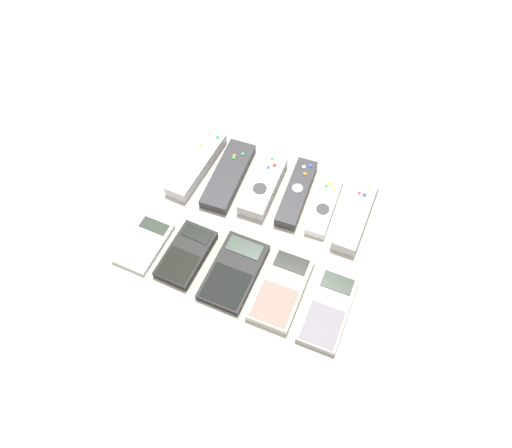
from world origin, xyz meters
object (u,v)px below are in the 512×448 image
at_px(calculator_0, 144,243).
at_px(remote_2, 263,186).
at_px(remote_5, 356,214).
at_px(calculator_4, 328,309).
at_px(remote_4, 325,205).
at_px(calculator_3, 281,289).
at_px(remote_3, 297,193).
at_px(calculator_2, 232,271).
at_px(remote_1, 228,175).
at_px(remote_0, 197,164).
at_px(calculator_1, 186,254).

bearing_deg(calculator_0, remote_2, 54.19).
xyz_separation_m(remote_5, calculator_4, (0.01, -0.22, -0.01)).
distance_m(remote_2, remote_4, 0.14).
distance_m(remote_4, calculator_3, 0.21).
height_order(remote_3, calculator_3, remote_3).
bearing_deg(calculator_4, calculator_2, 178.71).
bearing_deg(remote_5, remote_3, 178.53).
distance_m(remote_1, remote_2, 0.08).
height_order(calculator_0, calculator_2, calculator_2).
bearing_deg(remote_4, remote_1, 179.41).
xyz_separation_m(remote_5, calculator_0, (-0.37, -0.22, -0.01)).
xyz_separation_m(calculator_2, calculator_4, (0.19, -0.00, 0.00)).
bearing_deg(remote_1, remote_0, 176.66).
relative_size(calculator_2, calculator_4, 1.00).
relative_size(remote_2, remote_4, 1.03).
height_order(calculator_0, calculator_3, calculator_3).
distance_m(remote_0, calculator_4, 0.42).
relative_size(remote_4, calculator_2, 0.99).
relative_size(remote_0, remote_2, 1.21).
bearing_deg(calculator_1, remote_2, 72.11).
distance_m(remote_3, remote_4, 0.06).
bearing_deg(remote_1, remote_3, 1.71).
height_order(remote_5, calculator_0, remote_5).
xyz_separation_m(remote_0, remote_3, (0.23, 0.01, -0.00)).
xyz_separation_m(calculator_0, calculator_3, (0.29, 0.01, 0.00)).
xyz_separation_m(remote_3, calculator_1, (-0.15, -0.22, -0.00)).
relative_size(remote_5, calculator_1, 1.36).
bearing_deg(remote_0, remote_1, 2.56).
xyz_separation_m(calculator_0, calculator_4, (0.38, 0.01, 0.00)).
relative_size(calculator_0, calculator_1, 0.91).
xyz_separation_m(remote_3, calculator_2, (-0.05, -0.22, -0.00)).
xyz_separation_m(remote_0, remote_5, (0.36, 0.01, -0.00)).
xyz_separation_m(remote_2, calculator_3, (0.12, -0.21, -0.00)).
bearing_deg(remote_3, remote_5, -4.92).
height_order(remote_3, calculator_1, remote_3).
bearing_deg(calculator_2, remote_5, 50.33).
xyz_separation_m(remote_2, calculator_1, (-0.08, -0.21, -0.01)).
distance_m(remote_2, remote_3, 0.07).
bearing_deg(calculator_4, remote_2, 135.40).
xyz_separation_m(remote_1, remote_2, (0.08, 0.00, 0.00)).
relative_size(remote_1, calculator_4, 1.19).
height_order(remote_3, calculator_2, remote_3).
relative_size(remote_2, remote_3, 0.91).
relative_size(remote_0, remote_4, 1.25).
height_order(remote_0, remote_3, remote_0).
distance_m(remote_1, calculator_0, 0.23).
distance_m(remote_2, calculator_4, 0.30).
bearing_deg(remote_1, calculator_1, -91.92).
relative_size(calculator_0, calculator_3, 0.78).
distance_m(remote_5, calculator_2, 0.28).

